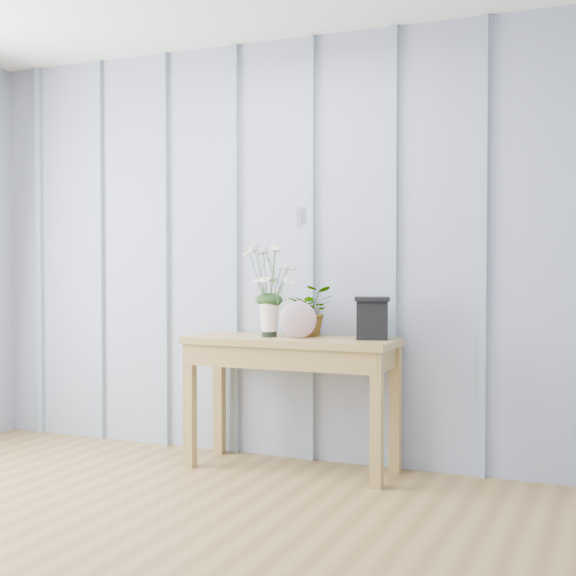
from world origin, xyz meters
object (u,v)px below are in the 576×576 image
at_px(daisy_vase, 269,277).
at_px(carved_box, 372,318).
at_px(felt_disc_vessel, 298,320).
at_px(sideboard, 291,358).

bearing_deg(daisy_vase, carved_box, 6.91).
relative_size(felt_disc_vessel, carved_box, 0.88).
relative_size(sideboard, carved_box, 5.14).
xyz_separation_m(sideboard, carved_box, (0.46, 0.05, 0.23)).
distance_m(sideboard, daisy_vase, 0.47).
bearing_deg(sideboard, felt_disc_vessel, -34.81).
xyz_separation_m(daisy_vase, carved_box, (0.59, 0.07, -0.22)).
height_order(daisy_vase, felt_disc_vessel, daisy_vase).
bearing_deg(daisy_vase, sideboard, 7.46).
bearing_deg(felt_disc_vessel, daisy_vase, 150.45).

